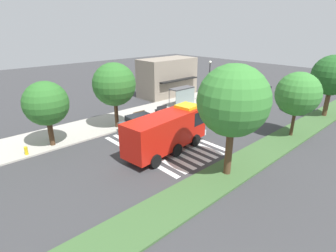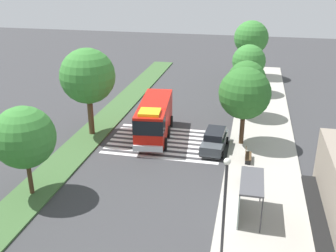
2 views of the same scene
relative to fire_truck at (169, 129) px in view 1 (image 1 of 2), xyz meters
name	(u,v)px [view 1 (image 1 of 2)]	position (x,y,z in m)	size (l,w,h in m)	color
ground_plane	(162,145)	(0.28, 1.19, -1.97)	(120.00, 120.00, 0.00)	#38383A
sidewalk	(113,122)	(0.28, 9.61, -1.90)	(60.00, 5.66, 0.14)	#ADA89E
median_strip	(226,174)	(0.28, -5.89, -1.90)	(60.00, 3.00, 0.14)	#3D6033
crosswalk	(165,144)	(0.59, 1.19, -1.96)	(6.75, 10.05, 0.01)	silver
fire_truck	(169,129)	(0.00, 0.00, 0.00)	(8.64, 3.46, 3.60)	red
parked_car_west	(140,122)	(1.15, 5.58, -1.10)	(4.55, 2.18, 1.69)	#474C51
parked_car_mid	(258,88)	(24.85, 5.58, -1.13)	(4.71, 2.22, 1.61)	black
bus_stop_shelter	(184,93)	(10.49, 8.43, -0.08)	(3.50, 1.40, 2.46)	#4C4C51
bench_near_shelter	(161,109)	(6.49, 8.40, -1.38)	(1.60, 0.50, 0.90)	black
bench_west_of_shelter	(138,115)	(2.96, 8.40, -1.38)	(1.60, 0.50, 0.90)	#4C3823
street_lamp	(209,78)	(14.42, 7.38, 1.59)	(0.36, 0.36, 5.75)	#2D2D30
storefront_building	(167,77)	(13.25, 14.63, 0.87)	(8.82, 5.21, 5.68)	gray
sidewalk_tree_center	(46,104)	(-7.18, 7.78, 2.04)	(3.84, 3.84, 5.81)	#47301E
sidewalk_tree_east	(114,85)	(-0.33, 7.78, 2.73)	(4.39, 4.39, 6.77)	#47301E
median_tree_far_west	(233,101)	(0.38, -5.89, 3.62)	(4.91, 4.91, 7.93)	#513823
median_tree_west	(298,94)	(11.02, -5.89, 2.32)	(4.12, 4.12, 6.22)	#47301E
median_tree_center	(333,75)	(20.10, -5.89, 2.98)	(4.60, 4.60, 7.14)	#513823
fire_hydrant	(26,151)	(-9.53, 7.28, -1.48)	(0.28, 0.28, 0.70)	gold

